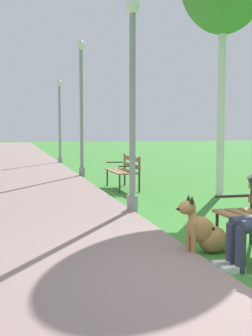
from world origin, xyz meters
The scene contains 6 objects.
paved_path centered at (-2.27, 24.00, 0.02)m, with size 4.18×60.00×0.04m, color gray.
park_bench_mid centered at (0.47, 6.76, 0.51)m, with size 0.55×1.50×0.85m.
dog_shepherd centered at (-0.04, 1.00, 0.26)m, with size 0.83×0.30×0.71m.
lamp_post_near centered at (-0.16, 3.75, 1.96)m, with size 0.24×0.24×3.79m.
lamp_post_mid centered at (-0.10, 10.05, 2.23)m, with size 0.24×0.24×4.32m.
lamp_post_far centered at (-0.17, 16.16, 1.97)m, with size 0.24×0.24×3.80m.
Camera 1 is at (-2.19, -3.54, 1.43)m, focal length 45.48 mm.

